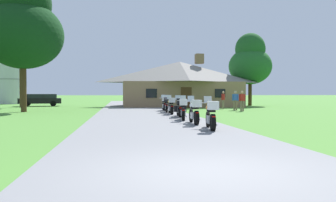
# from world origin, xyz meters

# --- Properties ---
(ground_plane) EXTENTS (500.00, 500.00, 0.00)m
(ground_plane) POSITION_xyz_m (0.00, 20.00, 0.00)
(ground_plane) COLOR #4C8433
(asphalt_driveway) EXTENTS (6.40, 80.00, 0.06)m
(asphalt_driveway) POSITION_xyz_m (0.00, 18.00, 0.03)
(asphalt_driveway) COLOR slate
(asphalt_driveway) RESTS_ON ground
(motorcycle_orange_nearest_to_camera) EXTENTS (0.74, 2.08, 1.30)m
(motorcycle_orange_nearest_to_camera) POSITION_xyz_m (2.01, 6.93, 0.62)
(motorcycle_orange_nearest_to_camera) COLOR black
(motorcycle_orange_nearest_to_camera) RESTS_ON asphalt_driveway
(motorcycle_white_second_in_row) EXTENTS (0.66, 2.08, 1.30)m
(motorcycle_white_second_in_row) POSITION_xyz_m (1.89, 9.45, 0.62)
(motorcycle_white_second_in_row) COLOR black
(motorcycle_white_second_in_row) RESTS_ON asphalt_driveway
(motorcycle_yellow_third_in_row) EXTENTS (0.80, 2.07, 1.30)m
(motorcycle_yellow_third_in_row) POSITION_xyz_m (1.81, 11.81, 0.62)
(motorcycle_yellow_third_in_row) COLOR black
(motorcycle_yellow_third_in_row) RESTS_ON asphalt_driveway
(motorcycle_black_fourth_in_row) EXTENTS (0.80, 2.08, 1.30)m
(motorcycle_black_fourth_in_row) POSITION_xyz_m (2.02, 14.26, 0.61)
(motorcycle_black_fourth_in_row) COLOR black
(motorcycle_black_fourth_in_row) RESTS_ON asphalt_driveway
(motorcycle_yellow_fifth_in_row) EXTENTS (0.66, 2.08, 1.30)m
(motorcycle_yellow_fifth_in_row) POSITION_xyz_m (1.89, 16.92, 0.62)
(motorcycle_yellow_fifth_in_row) COLOR black
(motorcycle_yellow_fifth_in_row) RESTS_ON asphalt_driveway
(motorcycle_red_sixth_in_row) EXTENTS (0.74, 2.08, 1.30)m
(motorcycle_red_sixth_in_row) POSITION_xyz_m (1.92, 19.20, 0.62)
(motorcycle_red_sixth_in_row) COLOR black
(motorcycle_red_sixth_in_row) RESTS_ON asphalt_driveway
(motorcycle_white_farthest_in_row) EXTENTS (0.66, 2.08, 1.30)m
(motorcycle_white_farthest_in_row) POSITION_xyz_m (2.03, 21.64, 0.62)
(motorcycle_white_farthest_in_row) COLOR black
(motorcycle_white_farthest_in_row) RESTS_ON asphalt_driveway
(stone_lodge) EXTENTS (13.37, 8.31, 5.94)m
(stone_lodge) POSITION_xyz_m (5.08, 31.73, 2.60)
(stone_lodge) COLOR #896B4C
(stone_lodge) RESTS_ON ground
(bystander_red_shirt_near_lodge) EXTENTS (0.40, 0.45, 1.67)m
(bystander_red_shirt_near_lodge) POSITION_xyz_m (8.14, 25.18, 0.93)
(bystander_red_shirt_near_lodge) COLOR #75664C
(bystander_red_shirt_near_lodge) RESTS_ON ground
(bystander_blue_shirt_beside_signpost) EXTENTS (0.54, 0.30, 1.69)m
(bystander_blue_shirt_beside_signpost) POSITION_xyz_m (8.38, 22.42, 0.95)
(bystander_blue_shirt_beside_signpost) COLOR #75664C
(bystander_blue_shirt_beside_signpost) RESTS_ON ground
(bystander_red_shirt_by_tree) EXTENTS (0.55, 0.22, 1.67)m
(bystander_red_shirt_by_tree) POSITION_xyz_m (8.39, 20.78, 0.93)
(bystander_red_shirt_by_tree) COLOR #75664C
(bystander_red_shirt_by_tree) RESTS_ON ground
(tree_left_far) EXTENTS (5.94, 5.94, 11.70)m
(tree_left_far) POSITION_xyz_m (-11.85, 31.64, 7.79)
(tree_left_far) COLOR #422D19
(tree_left_far) RESTS_ON ground
(tree_right_of_lodge) EXTENTS (5.12, 5.12, 8.71)m
(tree_right_of_lodge) POSITION_xyz_m (13.93, 33.14, 5.34)
(tree_right_of_lodge) COLOR #422D19
(tree_right_of_lodge) RESTS_ON ground
(tree_left_near) EXTENTS (6.25, 6.25, 10.91)m
(tree_left_near) POSITION_xyz_m (-9.11, 22.21, 6.81)
(tree_left_near) COLOR #422D19
(tree_left_near) RESTS_ON ground
(metal_silo_distant) EXTENTS (3.59, 3.59, 7.75)m
(metal_silo_distant) POSITION_xyz_m (-16.87, 44.23, 3.88)
(metal_silo_distant) COLOR #B2B7BC
(metal_silo_distant) RESTS_ON ground
(parked_black_suv_far_left) EXTENTS (4.82, 2.51, 1.40)m
(parked_black_suv_far_left) POSITION_xyz_m (-10.58, 34.57, 0.78)
(parked_black_suv_far_left) COLOR black
(parked_black_suv_far_left) RESTS_ON ground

